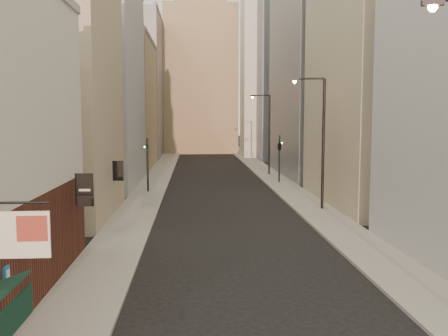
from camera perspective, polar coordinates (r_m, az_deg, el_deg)
sidewalk_left at (r=64.05m, az=-7.14°, el=-0.32°), size 3.00×140.00×0.15m
sidewalk_right at (r=64.52m, az=4.45°, el=-0.25°), size 3.00×140.00×0.15m
left_bldg_beige at (r=35.89m, az=-19.20°, el=7.32°), size 8.00×12.00×16.00m
left_bldg_grey at (r=51.56m, az=-14.41°, el=9.12°), size 8.00×16.00×20.00m
left_bldg_tan at (r=69.25m, az=-11.55°, el=7.04°), size 8.00×18.00×17.00m
left_bldg_wingrid at (r=89.22m, az=-9.78°, el=9.02°), size 8.00×20.00×24.00m
right_bldg_beige at (r=41.26m, az=17.19°, el=9.92°), size 8.00×16.00×20.00m
right_bldg_wingrid at (r=60.60m, az=10.48°, el=11.52°), size 8.00×20.00×26.00m
highrise at (r=90.88m, az=10.04°, el=17.65°), size 21.00×23.00×51.20m
clock_tower at (r=101.14m, az=-2.73°, el=11.91°), size 14.00×14.00×44.90m
white_tower at (r=88.22m, az=4.76°, el=13.43°), size 8.00×8.00×41.50m
streetlamp_mid at (r=37.11m, az=10.91°, el=3.68°), size 2.53×0.63×9.71m
streetlamp_far at (r=59.14m, az=4.98°, el=4.40°), size 2.35×1.14×9.51m
traffic_light_left at (r=45.57m, az=-8.74°, el=1.58°), size 0.56×0.47×5.00m
traffic_light_right at (r=52.09m, az=6.36°, el=2.54°), size 0.71×0.71×5.00m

